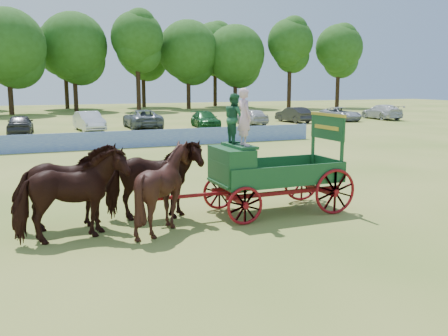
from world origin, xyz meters
TOP-DOWN VIEW (x-y plane):
  - ground at (0.00, 0.00)m, footprint 160.00×160.00m
  - horse_lead_left at (-5.63, 0.68)m, footprint 2.93×1.70m
  - horse_lead_right at (-5.63, 1.78)m, footprint 2.82×1.39m
  - horse_wheel_left at (-3.23, 0.68)m, footprint 2.18×1.96m
  - horse_wheel_right at (-3.23, 1.78)m, footprint 2.94×1.72m
  - farm_dray at (-0.27, 1.24)m, footprint 6.00×2.00m
  - sponsor_banner at (-1.00, 18.00)m, footprint 26.00×0.08m
  - parked_cars at (1.95, 30.31)m, footprint 57.92×6.99m
  - treeline at (-5.12, 60.23)m, footprint 90.94×23.53m

SIDE VIEW (x-z plane):
  - ground at x=0.00m, z-range 0.00..0.00m
  - sponsor_banner at x=-1.00m, z-range 0.00..1.05m
  - parked_cars at x=1.95m, z-range -0.05..1.56m
  - horse_lead_left at x=-5.63m, z-range 0.00..2.34m
  - horse_lead_right at x=-5.63m, z-range 0.00..2.34m
  - horse_wheel_right at x=-3.23m, z-range 0.00..2.34m
  - horse_wheel_left at x=-3.23m, z-range 0.00..2.34m
  - farm_dray at x=-0.27m, z-range -0.27..3.52m
  - treeline at x=-5.12m, z-range 1.33..16.40m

